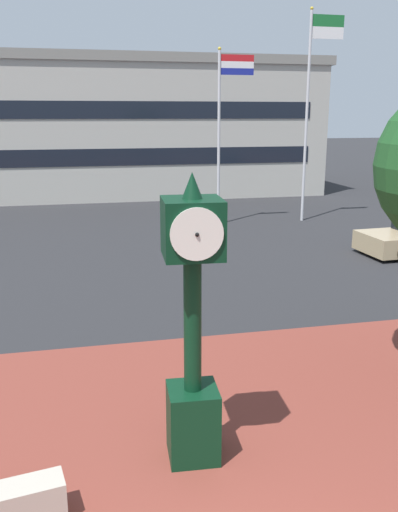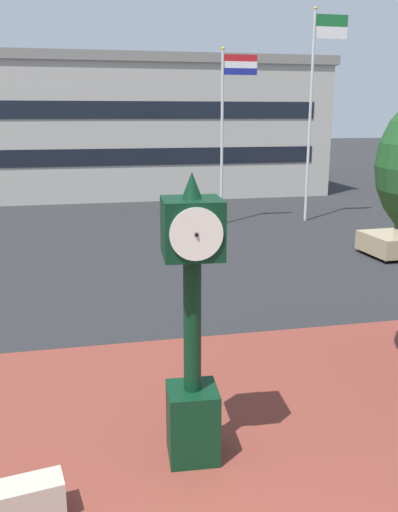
# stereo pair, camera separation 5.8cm
# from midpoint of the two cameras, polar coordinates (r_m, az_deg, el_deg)

# --- Properties ---
(street_clock) EXTENTS (0.79, 0.86, 3.97)m
(street_clock) POSITION_cam_midpoint_polar(r_m,az_deg,el_deg) (7.27, -0.90, -7.78)
(street_clock) COLOR black
(street_clock) RESTS_ON ground
(flagpole_primary) EXTENTS (1.53, 0.14, 7.28)m
(flagpole_primary) POSITION_cam_midpoint_polar(r_m,az_deg,el_deg) (23.49, 2.39, 13.62)
(flagpole_primary) COLOR silver
(flagpole_primary) RESTS_ON ground
(flagpole_secondary) EXTENTS (1.55, 0.14, 8.93)m
(flagpole_secondary) POSITION_cam_midpoint_polar(r_m,az_deg,el_deg) (24.78, 11.51, 15.65)
(flagpole_secondary) COLOR silver
(flagpole_secondary) RESTS_ON ground
(civic_building) EXTENTS (23.67, 11.67, 7.79)m
(civic_building) POSITION_cam_midpoint_polar(r_m,az_deg,el_deg) (35.52, -8.69, 13.22)
(civic_building) COLOR #B2ADA3
(civic_building) RESTS_ON ground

